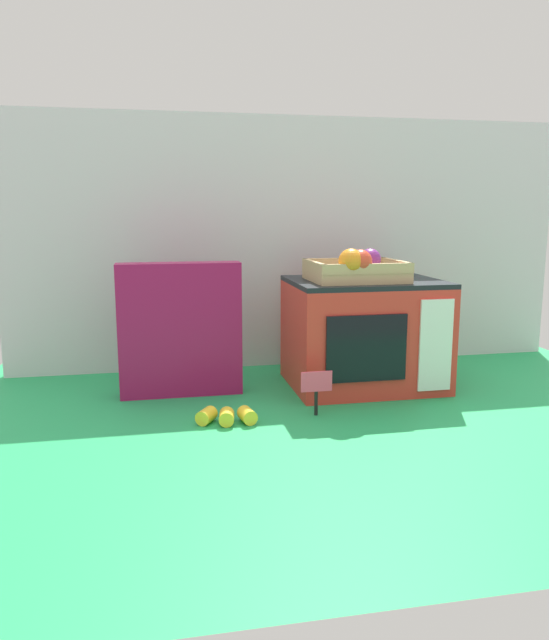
{
  "coord_description": "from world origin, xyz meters",
  "views": [
    {
      "loc": [
        -0.4,
        -1.43,
        0.45
      ],
      "look_at": [
        -0.11,
        0.02,
        0.18
      ],
      "focal_mm": 34.02,
      "sensor_mm": 36.0,
      "label": 1
    }
  ],
  "objects_px": {
    "cookie_set_box": "(180,330)",
    "loose_toy_banana": "(227,416)",
    "price_sign": "(316,386)",
    "toy_microwave": "(364,333)",
    "food_groups_crate": "(357,270)"
  },
  "relations": [
    {
      "from": "toy_microwave",
      "to": "food_groups_crate",
      "type": "relative_size",
      "value": 1.67
    },
    {
      "from": "food_groups_crate",
      "to": "cookie_set_box",
      "type": "bearing_deg",
      "value": 174.15
    },
    {
      "from": "price_sign",
      "to": "toy_microwave",
      "type": "bearing_deg",
      "value": 48.86
    },
    {
      "from": "cookie_set_box",
      "to": "loose_toy_banana",
      "type": "distance_m",
      "value": 0.28
    },
    {
      "from": "toy_microwave",
      "to": "cookie_set_box",
      "type": "distance_m",
      "value": 0.47
    },
    {
      "from": "toy_microwave",
      "to": "food_groups_crate",
      "type": "distance_m",
      "value": 0.17
    },
    {
      "from": "cookie_set_box",
      "to": "price_sign",
      "type": "bearing_deg",
      "value": -37.39
    },
    {
      "from": "cookie_set_box",
      "to": "price_sign",
      "type": "distance_m",
      "value": 0.37
    },
    {
      "from": "toy_microwave",
      "to": "price_sign",
      "type": "xyz_separation_m",
      "value": [
        -0.18,
        -0.21,
        -0.07
      ]
    },
    {
      "from": "food_groups_crate",
      "to": "cookie_set_box",
      "type": "xyz_separation_m",
      "value": [
        -0.43,
        0.04,
        -0.14
      ]
    },
    {
      "from": "toy_microwave",
      "to": "loose_toy_banana",
      "type": "height_order",
      "value": "toy_microwave"
    },
    {
      "from": "toy_microwave",
      "to": "loose_toy_banana",
      "type": "distance_m",
      "value": 0.46
    },
    {
      "from": "food_groups_crate",
      "to": "loose_toy_banana",
      "type": "height_order",
      "value": "food_groups_crate"
    },
    {
      "from": "cookie_set_box",
      "to": "toy_microwave",
      "type": "bearing_deg",
      "value": -1.12
    },
    {
      "from": "toy_microwave",
      "to": "cookie_set_box",
      "type": "height_order",
      "value": "cookie_set_box"
    }
  ]
}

